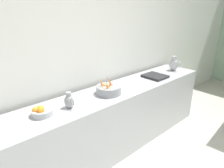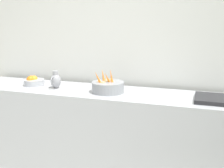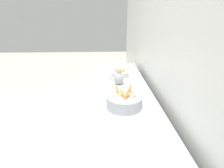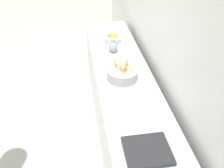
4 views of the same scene
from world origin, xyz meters
The scene contains 6 objects.
tile_wall_left centered at (-1.95, 0.52, 1.50)m, with size 0.10×7.61×3.00m, color silver.
prep_counter centered at (-1.54, 0.02, 0.44)m, with size 0.61×3.36×0.88m, color #ADAFB5.
vegetable_colander centered at (-1.51, -0.10, 0.94)m, with size 0.32×0.32×0.23m.
orange_bowl centered at (-1.55, -0.98, 0.93)m, with size 0.22×0.22×0.11m.
metal_pitcher_short centered at (-1.50, -0.68, 0.97)m, with size 0.15×0.11×0.18m.
counter_sink_basin centered at (-1.50, 0.88, 0.90)m, with size 0.34×0.30×0.04m, color #232326.
Camera 4 is at (-1.06, 2.05, 2.38)m, focal length 40.55 mm.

